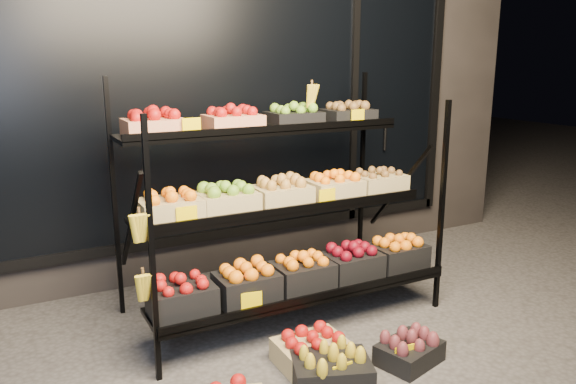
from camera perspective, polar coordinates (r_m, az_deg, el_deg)
ground at (r=3.64m, az=4.25°, el=-15.75°), size 24.00×24.00×0.00m
building at (r=5.54m, az=-10.16°, el=13.00°), size 6.00×2.08×3.50m
display_rack at (r=3.82m, az=-0.47°, el=-1.49°), size 2.18×1.02×1.71m
tag_floor_a at (r=3.24m, az=5.52°, el=-18.54°), size 0.13×0.01×0.12m
tag_floor_b at (r=3.46m, az=11.70°, el=-16.50°), size 0.13×0.01×0.12m
floor_crate_midleft at (r=3.27m, az=4.42°, el=-17.37°), size 0.51×0.45×0.21m
floor_crate_midright at (r=3.46m, az=2.38°, el=-15.55°), size 0.42×0.31×0.21m
floor_crate_right at (r=3.54m, az=12.25°, el=-15.31°), size 0.43×0.36×0.19m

